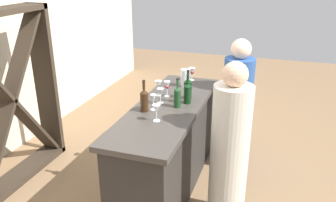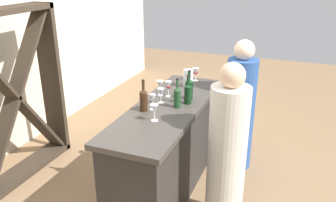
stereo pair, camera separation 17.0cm
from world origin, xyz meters
name	(u,v)px [view 1 (the left image)]	position (x,y,z in m)	size (l,w,h in m)	color
ground_plane	(168,187)	(0.00, 0.00, 0.00)	(12.00, 12.00, 0.00)	#846647
bar_counter	(168,148)	(0.00, 0.00, 0.48)	(1.94, 0.63, 0.95)	#2A2723
wine_rack	(9,100)	(-0.32, 1.65, 0.92)	(1.29, 0.28, 1.85)	#33281E
wine_bottle_leftmost_amber_brown	(144,100)	(-0.20, 0.17, 1.07)	(0.08, 0.08, 0.31)	#331E0F
wine_bottle_second_left_olive_green	(177,96)	(0.00, -0.10, 1.06)	(0.07, 0.07, 0.29)	#193D1E
wine_bottle_center_dark_green	(187,93)	(0.13, -0.16, 1.06)	(0.07, 0.07, 0.29)	black
wine_bottle_second_right_dark_green	(188,88)	(0.26, -0.13, 1.07)	(0.08, 0.08, 0.30)	black
wine_glass_near_left	(192,72)	(0.85, -0.02, 1.06)	(0.08, 0.08, 0.16)	white
wine_glass_near_center	(156,109)	(-0.37, -0.02, 1.06)	(0.07, 0.07, 0.15)	white
wine_glass_near_right	(167,86)	(0.25, 0.09, 1.06)	(0.07, 0.07, 0.17)	white
wine_glass_far_left	(160,92)	(0.04, 0.09, 1.07)	(0.07, 0.07, 0.16)	white
wine_glass_far_center	(153,99)	(-0.14, 0.10, 1.06)	(0.06, 0.06, 0.16)	white
wine_glass_far_right	(158,85)	(0.25, 0.19, 1.06)	(0.08, 0.08, 0.16)	white
water_pitcher	(185,78)	(0.62, 0.00, 1.05)	(0.11, 0.11, 0.20)	silver
person_left_guest	(229,152)	(-0.29, -0.66, 0.71)	(0.34, 0.34, 1.53)	beige
person_center_guest	(236,109)	(0.73, -0.58, 0.70)	(0.44, 0.44, 1.51)	#284C8C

